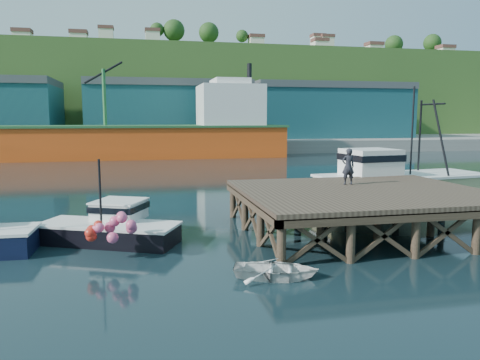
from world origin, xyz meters
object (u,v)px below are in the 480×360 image
object	(u,v)px
boat_black	(112,226)
dockworker	(348,166)
trawler	(399,180)
dinghy	(276,270)

from	to	relation	value
boat_black	dockworker	world-z (taller)	dockworker
trawler	dockworker	size ratio (longest dim) A/B	6.12
boat_black	dinghy	xyz separation A→B (m)	(6.02, -6.37, -0.41)
dockworker	trawler	bearing A→B (deg)	-138.58
trawler	dockworker	xyz separation A→B (m)	(-5.86, -4.59, 1.51)
trawler	dockworker	bearing A→B (deg)	-148.55
dinghy	dockworker	xyz separation A→B (m)	(6.30, 7.71, 2.79)
boat_black	trawler	xyz separation A→B (m)	(18.18, 5.93, 0.87)
trawler	dinghy	distance (m)	17.34
trawler	boat_black	bearing A→B (deg)	-168.52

